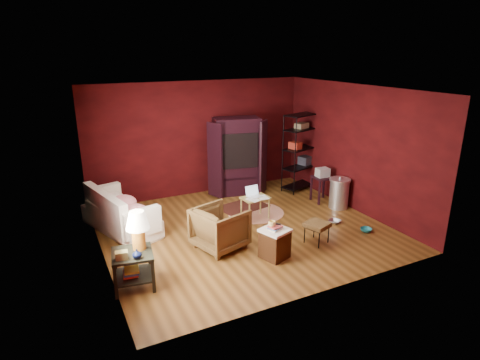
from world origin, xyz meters
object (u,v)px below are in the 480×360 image
Objects in this scene: side_table at (135,242)px; sofa at (120,213)px; wire_shelving at (301,149)px; hamper at (275,243)px; laptop_desk at (255,199)px; armchair at (220,226)px; tv_armoire at (237,155)px.

sofa is at bearing 86.19° from side_table.
hamper is at bearing -148.74° from wire_shelving.
wire_shelving is at bearing 49.11° from hamper.
sofa reaches higher than hamper.
side_table is at bearing -158.57° from laptop_desk.
armchair is 1.20× the size of laptop_desk.
laptop_desk is at bearing -71.07° from armchair.
side_table is 0.62× the size of tv_armoire.
wire_shelving is (1.59, -0.45, 0.08)m from tv_armoire.
tv_armoire reaches higher than sofa.
sofa is 2.23× the size of armchair.
hamper is 0.32× the size of tv_armoire.
hamper is at bearing -156.77° from sofa.
wire_shelving reaches higher than side_table.
armchair is 1.74m from side_table.
wire_shelving is at bearing -3.67° from tv_armoire.
tv_armoire is (0.87, 3.30, 0.72)m from hamper.
side_table reaches higher than hamper.
tv_armoire is 1.66m from wire_shelving.
wire_shelving is at bearing -103.76° from sofa.
side_table is 3.18m from laptop_desk.
tv_armoire reaches higher than laptop_desk.
armchair is 3.85m from wire_shelving.
armchair is 0.45× the size of tv_armoire.
tv_armoire is at bearing 43.62° from side_table.
armchair is 1.38× the size of hamper.
wire_shelving is at bearing 26.32° from laptop_desk.
armchair is 0.72× the size of side_table.
side_table reaches higher than sofa.
sofa is at bearing -150.67° from tv_armoire.
wire_shelving reaches higher than tv_armoire.
tv_armoire is 0.97× the size of wire_shelving.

